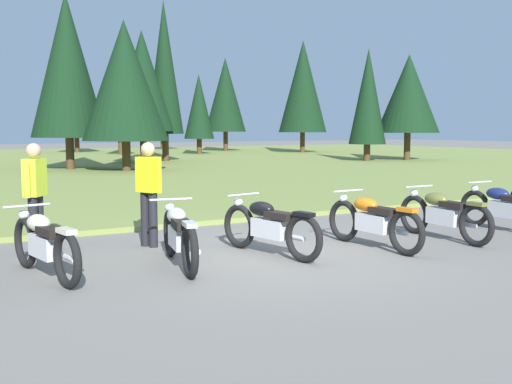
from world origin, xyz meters
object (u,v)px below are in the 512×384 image
object	(u,v)px
motorcycle_silver	(179,235)
rider_in_hivis_vest	(35,191)
motorcycle_olive	(443,214)
motorcycle_navy	(505,207)
motorcycle_orange	(373,221)
motorcycle_cream	(44,243)
motorcycle_black	(269,226)
rider_near_row_end	(149,188)

from	to	relation	value
motorcycle_silver	rider_in_hivis_vest	world-z (taller)	rider_in_hivis_vest
motorcycle_olive	motorcycle_navy	bearing A→B (deg)	2.19
motorcycle_olive	motorcycle_navy	xyz separation A→B (m)	(1.64, 0.06, 0.00)
motorcycle_silver	rider_in_hivis_vest	xyz separation A→B (m)	(-1.56, 1.81, 0.51)
motorcycle_orange	rider_in_hivis_vest	bearing A→B (deg)	155.73
motorcycle_cream	motorcycle_silver	distance (m)	1.74
motorcycle_black	motorcycle_orange	xyz separation A→B (m)	(1.69, -0.36, 0.00)
motorcycle_cream	rider_in_hivis_vest	size ratio (longest dim) A/B	1.25
rider_in_hivis_vest	motorcycle_orange	bearing A→B (deg)	-24.27
motorcycle_cream	motorcycle_olive	world-z (taller)	same
motorcycle_olive	motorcycle_silver	bearing A→B (deg)	175.87
motorcycle_black	motorcycle_orange	size ratio (longest dim) A/B	0.99
rider_near_row_end	motorcycle_black	bearing A→B (deg)	-47.67
motorcycle_silver	rider_in_hivis_vest	bearing A→B (deg)	130.81
motorcycle_black	motorcycle_olive	world-z (taller)	same
motorcycle_cream	motorcycle_black	xyz separation A→B (m)	(3.18, -0.21, 0.00)
motorcycle_black	motorcycle_orange	distance (m)	1.73
motorcycle_black	motorcycle_navy	distance (m)	4.86
motorcycle_silver	motorcycle_orange	xyz separation A→B (m)	(3.15, -0.31, 0.00)
motorcycle_silver	rider_near_row_end	bearing A→B (deg)	86.03
motorcycle_navy	rider_in_hivis_vest	size ratio (longest dim) A/B	1.26
motorcycle_cream	rider_in_hivis_vest	bearing A→B (deg)	84.10
motorcycle_orange	rider_near_row_end	xyz separation A→B (m)	(-3.04, 1.84, 0.51)
motorcycle_cream	motorcycle_olive	distance (m)	6.42
motorcycle_navy	motorcycle_orange	bearing A→B (deg)	-179.28
motorcycle_black	rider_near_row_end	bearing A→B (deg)	132.33
rider_in_hivis_vest	rider_near_row_end	xyz separation A→B (m)	(1.67, -0.29, 0.00)
motorcycle_cream	motorcycle_navy	distance (m)	8.05
motorcycle_olive	motorcycle_navy	distance (m)	1.64
motorcycle_black	motorcycle_cream	bearing A→B (deg)	176.17
motorcycle_olive	rider_near_row_end	size ratio (longest dim) A/B	1.26
motorcycle_cream	rider_near_row_end	xyz separation A→B (m)	(1.83, 1.27, 0.51)
motorcycle_cream	motorcycle_olive	xyz separation A→B (m)	(6.39, -0.59, 0.00)
rider_in_hivis_vest	motorcycle_cream	bearing A→B (deg)	-95.90
motorcycle_cream	motorcycle_navy	bearing A→B (deg)	-3.77
motorcycle_cream	motorcycle_silver	world-z (taller)	same
motorcycle_cream	motorcycle_orange	distance (m)	4.91
motorcycle_cream	motorcycle_silver	xyz separation A→B (m)	(1.73, -0.26, 0.00)
motorcycle_orange	rider_in_hivis_vest	size ratio (longest dim) A/B	1.26
motorcycle_silver	motorcycle_orange	bearing A→B (deg)	-5.70
motorcycle_black	motorcycle_navy	world-z (taller)	same
motorcycle_orange	motorcycle_navy	bearing A→B (deg)	0.72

